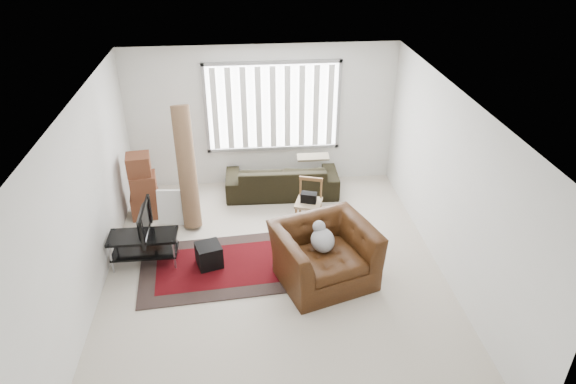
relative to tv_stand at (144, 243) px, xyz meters
name	(u,v)px	position (x,y,z in m)	size (l,w,h in m)	color
room	(273,154)	(1.98, 0.01, 1.39)	(6.00, 6.02, 2.71)	beige
persian_rug	(218,267)	(1.09, -0.23, -0.36)	(2.44, 1.73, 0.02)	black
tv_stand	(144,243)	(0.00, 0.00, 0.00)	(1.02, 0.46, 0.51)	black
tv	(140,222)	(0.00, 0.00, 0.38)	(0.83, 0.11, 0.47)	black
subwoofer	(209,255)	(0.97, -0.17, -0.17)	(0.36, 0.36, 0.36)	black
moving_boxes	(143,188)	(-0.19, 1.41, 0.17)	(0.53, 0.50, 1.16)	brown
white_flatpack	(172,207)	(0.31, 1.10, -0.05)	(0.49, 0.07, 0.62)	silver
rolled_rug	(187,167)	(0.62, 1.17, 0.66)	(0.31, 0.31, 2.04)	brown
sofa	(282,175)	(2.27, 1.95, 0.03)	(2.09, 0.91, 0.80)	black
side_chair	(309,200)	(2.63, 0.90, 0.07)	(0.54, 0.54, 0.79)	#9D8767
armchair	(324,251)	(2.65, -0.64, 0.13)	(1.64, 1.53, 1.00)	#3A1E0C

